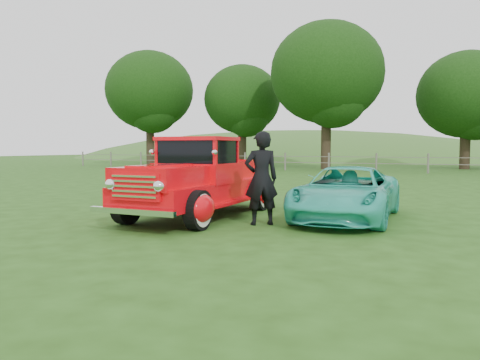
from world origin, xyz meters
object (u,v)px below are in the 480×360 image
at_px(tree_mid_west, 242,100).
at_px(tree_far_west, 150,91).
at_px(tree_near_west, 327,73).
at_px(tree_near_east, 467,95).
at_px(man, 261,178).
at_px(teal_sedan, 347,193).
at_px(red_pickup, 199,181).

bearing_deg(tree_mid_west, tree_far_west, -165.96).
relative_size(tree_mid_west, tree_near_west, 0.81).
bearing_deg(tree_near_east, tree_near_west, -156.04).
relative_size(tree_far_west, man, 5.31).
xyz_separation_m(tree_far_west, teal_sedan, (22.54, -23.91, -5.92)).
height_order(teal_sedan, man, man).
height_order(tree_mid_west, teal_sedan, tree_mid_west).
xyz_separation_m(teal_sedan, man, (-1.40, -1.42, 0.36)).
height_order(tree_near_east, teal_sedan, tree_near_east).
bearing_deg(man, red_pickup, -50.65).
bearing_deg(tree_far_west, red_pickup, -51.99).
bearing_deg(teal_sedan, red_pickup, -164.28).
distance_m(tree_near_west, tree_near_east, 9.97).
relative_size(tree_near_east, red_pickup, 1.67).
bearing_deg(red_pickup, tree_near_east, 78.12).
bearing_deg(tree_near_west, red_pickup, -81.76).
bearing_deg(red_pickup, tree_mid_west, 112.43).
relative_size(tree_mid_west, teal_sedan, 2.06).
relative_size(tree_far_west, tree_mid_west, 1.17).
bearing_deg(tree_mid_west, tree_near_west, -20.56).
bearing_deg(teal_sedan, man, -136.87).
distance_m(tree_near_east, man, 28.91).
xyz_separation_m(tree_near_east, red_pickup, (-5.54, -27.90, -4.45)).
xyz_separation_m(red_pickup, teal_sedan, (3.08, 0.99, -0.23)).
height_order(tree_far_west, man, tree_far_west).
distance_m(teal_sedan, man, 2.03).
bearing_deg(man, teal_sedan, -171.16).
bearing_deg(tree_mid_west, tree_near_east, 3.37).
xyz_separation_m(tree_mid_west, teal_sedan, (14.54, -25.91, -4.98)).
bearing_deg(red_pickup, tree_near_west, 97.59).
height_order(tree_near_west, teal_sedan, tree_near_west).
height_order(tree_mid_west, man, tree_mid_west).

